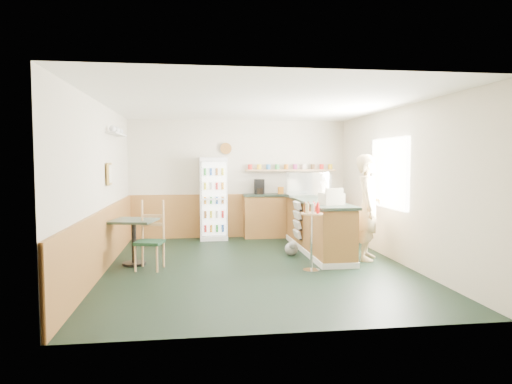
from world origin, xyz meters
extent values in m
plane|color=black|center=(0.00, 0.00, 0.00)|extent=(6.00, 6.00, 0.00)
cube|color=beige|center=(0.00, 3.01, 1.35)|extent=(5.00, 0.02, 2.70)
cube|color=beige|center=(-2.51, 0.00, 1.35)|extent=(0.02, 6.00, 2.70)
cube|color=beige|center=(2.51, 0.00, 1.35)|extent=(0.02, 6.00, 2.70)
cube|color=white|center=(0.00, 0.00, 2.71)|extent=(5.00, 6.00, 0.02)
cube|color=olive|center=(0.00, 2.97, 0.50)|extent=(4.98, 0.05, 1.00)
cube|color=olive|center=(-2.47, 0.00, 0.50)|extent=(0.05, 5.98, 1.00)
cube|color=white|center=(2.46, 0.30, 1.55)|extent=(0.06, 1.45, 1.25)
cube|color=gold|center=(-2.45, 0.50, 1.55)|extent=(0.03, 0.32, 0.38)
cube|color=white|center=(-2.40, 1.00, 2.25)|extent=(0.18, 1.20, 0.03)
cylinder|color=#915B24|center=(-0.30, 2.94, 2.05)|extent=(0.26, 0.04, 0.26)
cube|color=olive|center=(1.35, 1.07, 0.47)|extent=(0.60, 2.95, 0.95)
cube|color=white|center=(1.35, 1.07, 0.05)|extent=(0.64, 2.97, 0.10)
cube|color=#2A3A2E|center=(1.35, 1.08, 0.98)|extent=(0.68, 3.01, 0.05)
cube|color=olive|center=(1.20, 2.80, 0.47)|extent=(2.20, 0.38, 0.95)
cube|color=#2A3A2E|center=(1.20, 2.80, 0.98)|extent=(2.24, 0.42, 0.05)
cube|color=tan|center=(1.20, 2.88, 1.55)|extent=(2.10, 0.22, 0.04)
cube|color=black|center=(0.45, 2.80, 1.18)|extent=(0.22, 0.18, 0.34)
cylinder|color=#B2664C|center=(0.25, 2.88, 1.63)|extent=(0.10, 0.10, 0.12)
cylinder|color=#B2664C|center=(0.46, 2.88, 1.63)|extent=(0.10, 0.10, 0.12)
cylinder|color=#B2664C|center=(0.67, 2.88, 1.63)|extent=(0.10, 0.10, 0.12)
cylinder|color=#B2664C|center=(0.88, 2.88, 1.63)|extent=(0.10, 0.10, 0.12)
cylinder|color=#B2664C|center=(1.09, 2.88, 1.63)|extent=(0.10, 0.10, 0.12)
cylinder|color=#B2664C|center=(1.31, 2.88, 1.63)|extent=(0.10, 0.10, 0.12)
cylinder|color=#B2664C|center=(1.52, 2.88, 1.63)|extent=(0.10, 0.10, 0.12)
cylinder|color=#B2664C|center=(1.73, 2.88, 1.63)|extent=(0.10, 0.10, 0.12)
cylinder|color=#B2664C|center=(1.94, 2.88, 1.63)|extent=(0.10, 0.10, 0.12)
cylinder|color=#B2664C|center=(2.15, 2.88, 1.63)|extent=(0.10, 0.10, 0.12)
cube|color=white|center=(-0.60, 2.78, 0.92)|extent=(0.61, 0.43, 1.84)
cube|color=white|center=(-0.60, 2.55, 0.93)|extent=(0.51, 0.02, 1.63)
cube|color=silver|center=(-0.60, 2.48, 0.93)|extent=(0.55, 0.02, 1.69)
cube|color=silver|center=(1.35, 1.83, 1.04)|extent=(0.90, 0.47, 0.06)
cube|color=silver|center=(1.35, 1.83, 1.30)|extent=(0.88, 0.45, 0.45)
cube|color=beige|center=(1.35, 0.17, 1.11)|extent=(0.40, 0.41, 0.20)
imported|color=tan|center=(2.05, 0.24, 0.94)|extent=(0.67, 0.76, 1.88)
cylinder|color=silver|center=(0.84, -0.44, 0.01)|extent=(0.27, 0.27, 0.02)
cylinder|color=silver|center=(0.84, -0.44, 0.47)|extent=(0.04, 0.04, 0.92)
cylinder|color=tan|center=(0.84, -0.44, 0.93)|extent=(0.35, 0.35, 0.02)
cylinder|color=red|center=(0.95, -0.43, 1.02)|extent=(0.05, 0.05, 0.16)
cylinder|color=red|center=(0.90, -0.35, 1.02)|extent=(0.05, 0.05, 0.16)
cylinder|color=red|center=(0.81, -0.34, 1.02)|extent=(0.05, 0.05, 0.16)
cylinder|color=red|center=(0.74, -0.41, 1.02)|extent=(0.05, 0.05, 0.16)
cylinder|color=red|center=(0.75, -0.50, 1.02)|extent=(0.05, 0.05, 0.16)
cylinder|color=red|center=(0.83, -0.55, 1.02)|extent=(0.05, 0.05, 0.16)
cylinder|color=red|center=(0.92, -0.52, 1.02)|extent=(0.05, 0.05, 0.16)
cube|color=black|center=(1.01, 1.25, 0.25)|extent=(0.05, 0.46, 0.03)
cube|color=silver|center=(0.99, 1.25, 0.32)|extent=(0.09, 0.42, 0.16)
cube|color=black|center=(1.01, 1.25, 0.44)|extent=(0.05, 0.46, 0.03)
cube|color=silver|center=(0.99, 1.25, 0.51)|extent=(0.09, 0.42, 0.16)
cube|color=black|center=(1.01, 1.25, 0.63)|extent=(0.05, 0.46, 0.03)
cube|color=silver|center=(0.99, 1.25, 0.70)|extent=(0.09, 0.42, 0.16)
cube|color=black|center=(1.01, 1.25, 0.82)|extent=(0.05, 0.46, 0.03)
cube|color=silver|center=(0.99, 1.25, 0.89)|extent=(0.09, 0.42, 0.16)
cylinder|color=black|center=(-2.05, 0.39, 0.02)|extent=(0.40, 0.40, 0.04)
cylinder|color=black|center=(-2.05, 0.39, 0.38)|extent=(0.08, 0.08, 0.71)
cube|color=#2A3A2E|center=(-2.05, 0.39, 0.76)|extent=(0.84, 0.84, 0.04)
cube|color=#15311D|center=(-1.75, 0.00, 0.45)|extent=(0.50, 0.50, 0.05)
cylinder|color=tan|center=(-1.93, -0.18, 0.22)|extent=(0.04, 0.04, 0.44)
cylinder|color=tan|center=(-1.57, -0.18, 0.22)|extent=(0.04, 0.04, 0.44)
cylinder|color=tan|center=(-1.93, 0.18, 0.22)|extent=(0.04, 0.04, 0.44)
cylinder|color=tan|center=(-1.57, 0.18, 0.22)|extent=(0.04, 0.04, 0.44)
cube|color=tan|center=(-1.75, 0.19, 0.79)|extent=(0.38, 0.12, 0.68)
sphere|color=gray|center=(0.77, 0.76, 0.12)|extent=(0.25, 0.25, 0.25)
sphere|color=gray|center=(0.77, 0.63, 0.23)|extent=(0.15, 0.15, 0.15)
camera|label=1|loc=(-1.01, -7.51, 1.78)|focal=32.00mm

